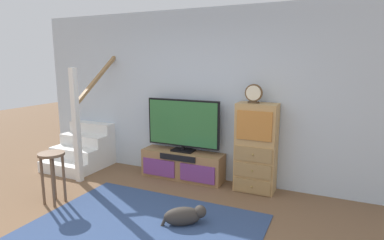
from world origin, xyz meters
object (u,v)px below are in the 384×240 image
(side_cabinet, at_px, (256,148))
(dog, at_px, (185,216))
(desk_clock, at_px, (254,94))
(media_console, at_px, (182,165))
(television, at_px, (183,124))
(bar_stool_near, at_px, (52,166))

(side_cabinet, bearing_deg, dog, -110.28)
(desk_clock, bearing_deg, dog, -108.22)
(media_console, distance_m, side_cabinet, 1.27)
(media_console, bearing_deg, dog, -62.71)
(television, relative_size, side_cabinet, 0.95)
(media_console, xyz_separation_m, side_cabinet, (1.19, 0.01, 0.42))
(desk_clock, bearing_deg, bar_stool_near, -146.26)
(media_console, height_order, desk_clock, desk_clock)
(bar_stool_near, relative_size, dog, 1.44)
(desk_clock, bearing_deg, television, 178.56)
(media_console, bearing_deg, television, 90.00)
(desk_clock, height_order, dog, desk_clock)
(television, relative_size, dog, 2.52)
(side_cabinet, height_order, dog, side_cabinet)
(side_cabinet, distance_m, desk_clock, 0.79)
(bar_stool_near, distance_m, dog, 1.92)
(bar_stool_near, bearing_deg, media_console, 52.83)
(media_console, bearing_deg, side_cabinet, 0.49)
(dog, bearing_deg, desk_clock, 71.78)
(desk_clock, distance_m, bar_stool_near, 2.92)
(bar_stool_near, xyz_separation_m, dog, (1.86, 0.20, -0.41))
(television, height_order, side_cabinet, side_cabinet)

